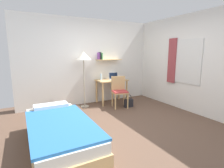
{
  "coord_description": "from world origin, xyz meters",
  "views": [
    {
      "loc": [
        -1.99,
        -3.06,
        1.59
      ],
      "look_at": [
        -0.08,
        0.51,
        0.85
      ],
      "focal_mm": 27.68,
      "sensor_mm": 36.0,
      "label": 1
    }
  ],
  "objects": [
    {
      "name": "bed",
      "position": [
        -1.49,
        -0.23,
        0.24
      ],
      "size": [
        0.97,
        2.07,
        0.54
      ],
      "color": "tan",
      "rests_on": "ground_plane"
    },
    {
      "name": "handbag",
      "position": [
        0.76,
        1.03,
        0.13
      ],
      "size": [
        0.27,
        0.11,
        0.38
      ],
      "color": "#232328",
      "rests_on": "ground_plane"
    },
    {
      "name": "ground_plane",
      "position": [
        0.0,
        0.0,
        0.0
      ],
      "size": [
        5.28,
        5.28,
        0.0
      ],
      "primitive_type": "plane",
      "color": "brown"
    },
    {
      "name": "wall_right",
      "position": [
        2.02,
        0.01,
        1.3
      ],
      "size": [
        0.1,
        4.4,
        2.6
      ],
      "color": "white",
      "rests_on": "ground_plane"
    },
    {
      "name": "laptop",
      "position": [
        0.65,
        1.73,
        0.8
      ],
      "size": [
        0.33,
        0.23,
        0.23
      ],
      "color": "#B7BABF",
      "rests_on": "desk"
    },
    {
      "name": "desk",
      "position": [
        0.54,
        1.7,
        0.6
      ],
      "size": [
        0.93,
        0.58,
        0.74
      ],
      "color": "tan",
      "rests_on": "ground_plane"
    },
    {
      "name": "book_stack",
      "position": [
        0.84,
        1.69,
        0.76
      ],
      "size": [
        0.17,
        0.22,
        0.04
      ],
      "color": "#3384C6",
      "rests_on": "desk"
    },
    {
      "name": "wall_back",
      "position": [
        0.0,
        2.02,
        1.3
      ],
      "size": [
        4.4,
        0.27,
        2.6
      ],
      "color": "white",
      "rests_on": "ground_plane"
    },
    {
      "name": "desk_chair",
      "position": [
        0.53,
        1.19,
        0.5
      ],
      "size": [
        0.52,
        0.5,
        0.9
      ],
      "color": "tan",
      "rests_on": "ground_plane"
    },
    {
      "name": "water_bottle",
      "position": [
        0.21,
        1.76,
        0.85
      ],
      "size": [
        0.06,
        0.06,
        0.21
      ],
      "primitive_type": "cylinder",
      "color": "silver",
      "rests_on": "desk"
    },
    {
      "name": "standing_lamp",
      "position": [
        -0.38,
        1.66,
        1.43
      ],
      "size": [
        0.44,
        0.44,
        1.61
      ],
      "color": "#B2A893",
      "rests_on": "ground_plane"
    }
  ]
}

